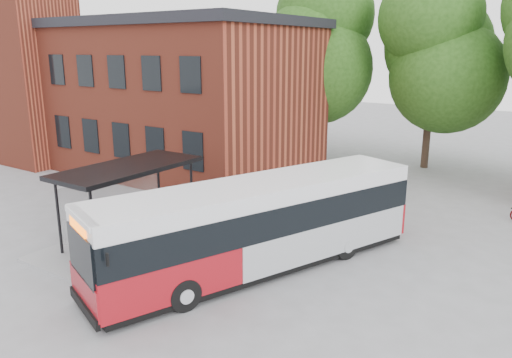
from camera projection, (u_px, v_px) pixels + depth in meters
The scene contains 7 objects.
ground at pixel (247, 259), 16.89m from camera, with size 100.00×100.00×0.00m, color slate.
station_building at pixel (157, 94), 30.09m from camera, with size 18.40×10.40×8.50m, color maroon, non-canonical shape.
clock_tower at pixel (29, 9), 28.93m from camera, with size 5.20×5.20×18.20m, color maroon, non-canonical shape.
bus_shelter at pixel (130, 203), 18.18m from camera, with size 3.60×7.00×2.90m, color black, non-canonical shape.
tree_0 at pixel (315, 71), 31.54m from camera, with size 7.92×7.92×11.00m, color #204713, non-canonical shape.
tree_1 at pixel (432, 79), 28.60m from camera, with size 7.92×7.92×10.40m, color #204713, non-canonical shape.
city_bus at pixel (260, 226), 15.88m from camera, with size 2.43×11.38×2.89m, color maroon, non-canonical shape.
Camera 1 is at (9.08, -12.74, 6.94)m, focal length 35.00 mm.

